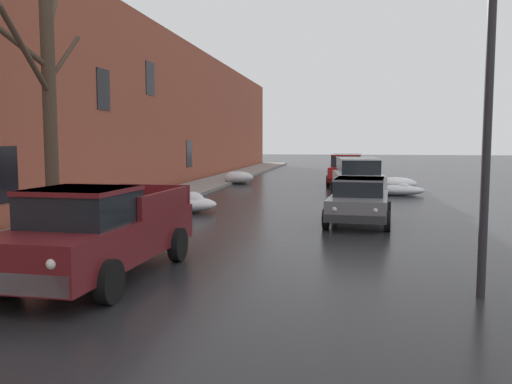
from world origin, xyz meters
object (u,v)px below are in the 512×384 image
Objects in this scene: suv_white_parked_kerbside_mid at (357,176)px; suv_red_parked_far_down_block at (346,169)px; pickup_truck_maroon_approaching_near_lane at (99,232)px; sedan_grey_parked_kerbside_close at (359,200)px; bare_tree_second_along_sidewalk at (46,85)px; street_lamp_post at (488,111)px.

suv_red_parked_far_down_block is at bearing 94.40° from suv_white_parked_kerbside_mid.
suv_red_parked_far_down_block is at bearing 78.50° from pickup_truck_maroon_approaching_near_lane.
bare_tree_second_along_sidewalk is at bearing -140.48° from sedan_grey_parked_kerbside_close.
suv_red_parked_far_down_block is 22.20m from street_lamp_post.
street_lamp_post reaches higher than suv_red_parked_far_down_block.
suv_white_parked_kerbside_mid is 0.91× the size of street_lamp_post.
pickup_truck_maroon_approaching_near_lane is 7.11m from street_lamp_post.
street_lamp_post reaches higher than sedan_grey_parked_kerbside_close.
pickup_truck_maroon_approaching_near_lane reaches higher than sedan_grey_parked_kerbside_close.
sedan_grey_parked_kerbside_close is at bearing -88.11° from suv_red_parked_far_down_block.
sedan_grey_parked_kerbside_close is at bearing 57.14° from pickup_truck_maroon_approaching_near_lane.
suv_red_parked_far_down_block is (-0.52, 6.71, -0.00)m from suv_white_parked_kerbside_mid.
sedan_grey_parked_kerbside_close is 8.27m from street_lamp_post.
bare_tree_second_along_sidewalk is 9.58m from sedan_grey_parked_kerbside_close.
suv_white_parked_kerbside_mid is 15.51m from street_lamp_post.
sedan_grey_parked_kerbside_close is (7.00, 5.78, -3.05)m from bare_tree_second_along_sidewalk.
pickup_truck_maroon_approaching_near_lane is at bearing -101.50° from suv_red_parked_far_down_block.
street_lamp_post reaches higher than pickup_truck_maroon_approaching_near_lane.
bare_tree_second_along_sidewalk reaches higher than sedan_grey_parked_kerbside_close.
suv_white_parked_kerbside_mid is (7.05, 13.31, -2.82)m from bare_tree_second_along_sidewalk.
suv_red_parked_far_down_block is 0.86× the size of street_lamp_post.
pickup_truck_maroon_approaching_near_lane is 1.08× the size of suv_white_parked_kerbside_mid.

